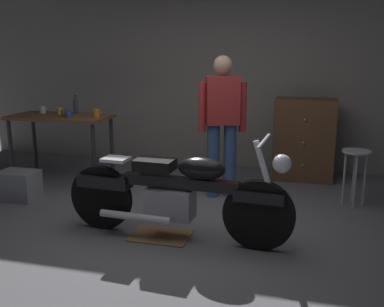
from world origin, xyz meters
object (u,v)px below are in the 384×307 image
at_px(motorcycle, 177,193).
at_px(mug_orange_travel, 96,113).
at_px(mug_brown_stoneware, 64,113).
at_px(shop_stool, 356,163).
at_px(storage_bin, 19,185).
at_px(bottle, 76,106).
at_px(mug_yellow_tall, 60,111).
at_px(mug_blue_enamel, 69,114).
at_px(wooden_dresser, 304,139).
at_px(mug_white_ceramic, 43,110).
at_px(person_standing, 222,120).

bearing_deg(motorcycle, mug_orange_travel, 140.24).
bearing_deg(motorcycle, mug_brown_stoneware, 148.76).
bearing_deg(shop_stool, motorcycle, -140.32).
bearing_deg(storage_bin, mug_brown_stoneware, 70.17).
relative_size(storage_bin, mug_brown_stoneware, 4.17).
xyz_separation_m(shop_stool, bottle, (-3.56, 0.21, 0.50)).
xyz_separation_m(motorcycle, mug_yellow_tall, (-2.04, 1.45, 0.50)).
bearing_deg(shop_stool, mug_blue_enamel, -177.40).
bearing_deg(wooden_dresser, shop_stool, -58.50).
distance_m(wooden_dresser, storage_bin, 3.68).
distance_m(mug_blue_enamel, mug_brown_stoneware, 0.12).
relative_size(shop_stool, mug_white_ceramic, 5.65).
relative_size(wooden_dresser, mug_brown_stoneware, 10.43).
height_order(wooden_dresser, mug_brown_stoneware, wooden_dresser).
bearing_deg(mug_white_ceramic, wooden_dresser, 14.13).
bearing_deg(mug_white_ceramic, bottle, 15.37).
relative_size(mug_blue_enamel, mug_yellow_tall, 1.13).
bearing_deg(person_standing, mug_orange_travel, -22.10).
relative_size(mug_white_ceramic, mug_yellow_tall, 1.10).
bearing_deg(mug_yellow_tall, mug_blue_enamel, -40.27).
distance_m(shop_stool, mug_blue_enamel, 3.49).
height_order(motorcycle, mug_yellow_tall, motorcycle).
xyz_separation_m(storage_bin, mug_orange_travel, (0.66, 0.76, 0.78)).
bearing_deg(shop_stool, bottle, 176.58).
bearing_deg(shop_stool, mug_orange_travel, -179.71).
bearing_deg(mug_orange_travel, motorcycle, -42.90).
distance_m(wooden_dresser, mug_white_ceramic, 3.54).
distance_m(wooden_dresser, mug_brown_stoneware, 3.18).
bearing_deg(storage_bin, mug_orange_travel, 49.07).
relative_size(shop_stool, storage_bin, 1.45).
xyz_separation_m(person_standing, mug_white_ceramic, (-2.47, 0.14, 0.02)).
bearing_deg(storage_bin, shop_stool, 11.59).
bearing_deg(motorcycle, wooden_dresser, 68.19).
xyz_separation_m(motorcycle, shop_stool, (1.67, 1.39, 0.05)).
xyz_separation_m(motorcycle, wooden_dresser, (1.09, 2.34, 0.10)).
xyz_separation_m(wooden_dresser, mug_white_ceramic, (-3.41, -0.86, 0.40)).
bearing_deg(storage_bin, mug_white_ceramic, 101.81).
relative_size(mug_blue_enamel, mug_orange_travel, 0.99).
relative_size(mug_brown_stoneware, bottle, 0.44).
xyz_separation_m(mug_blue_enamel, bottle, (-0.11, 0.37, 0.05)).
bearing_deg(bottle, mug_orange_travel, -28.84).
xyz_separation_m(mug_brown_stoneware, bottle, (0.00, 0.31, 0.05)).
height_order(motorcycle, mug_brown_stoneware, motorcycle).
bearing_deg(shop_stool, wooden_dresser, 121.50).
xyz_separation_m(wooden_dresser, bottle, (-2.98, -0.74, 0.45)).
bearing_deg(mug_brown_stoneware, mug_yellow_tall, 134.33).
bearing_deg(motorcycle, person_standing, 86.55).
height_order(wooden_dresser, mug_orange_travel, wooden_dresser).
height_order(storage_bin, mug_yellow_tall, mug_yellow_tall).
distance_m(mug_blue_enamel, bottle, 0.39).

